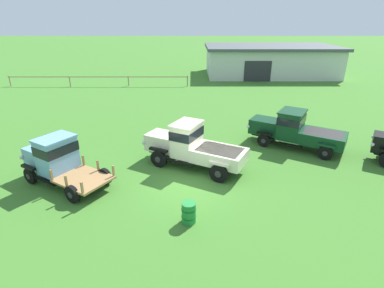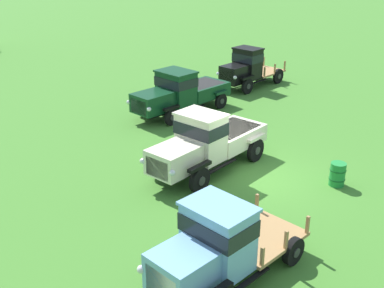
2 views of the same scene
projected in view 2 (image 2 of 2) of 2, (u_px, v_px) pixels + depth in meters
name	position (u px, v px, depth m)	size (l,w,h in m)	color
ground_plane	(253.00, 177.00, 17.36)	(240.00, 240.00, 0.00)	#3D7528
vintage_truck_second_in_line	(214.00, 246.00, 11.48)	(4.81, 3.85, 2.21)	black
vintage_truck_midrow_center	(206.00, 142.00, 17.44)	(5.50, 3.92, 2.32)	black
vintage_truck_far_side	(180.00, 92.00, 23.41)	(5.54, 4.29, 2.17)	black
vintage_truck_back_of_row	(246.00, 68.00, 27.44)	(4.82, 3.69, 2.31)	black
oil_drum_beside_row	(337.00, 174.00, 16.62)	(0.56, 0.56, 0.84)	#1E7F33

